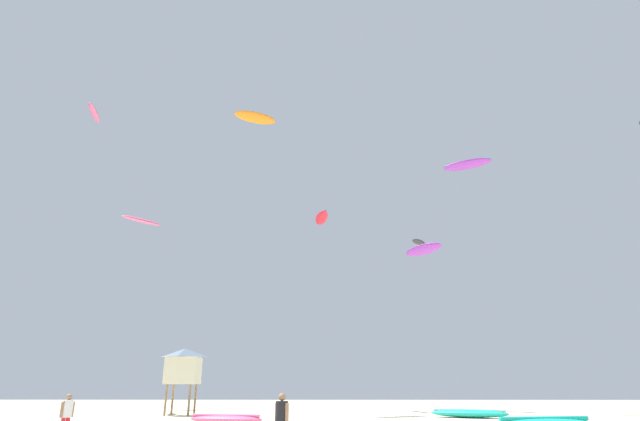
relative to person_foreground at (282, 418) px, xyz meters
The scene contains 12 objects.
person_foreground is the anchor object (origin of this frame).
person_midground 8.51m from the person_foreground, 157.59° to the left, with size 0.35×0.45×1.54m.
kite_grounded_near 12.00m from the person_foreground, 108.27° to the left, with size 4.01×1.94×0.46m.
kite_grounded_mid 19.05m from the person_foreground, 59.20° to the left, with size 4.65×3.22×0.54m.
lifeguard_tower 20.62m from the person_foreground, 113.47° to the left, with size 2.30×2.30×4.15m.
kite_aloft_0 41.45m from the person_foreground, 128.98° to the left, with size 1.87×3.73×0.88m.
kite_aloft_1 37.37m from the person_foreground, 118.99° to the left, with size 3.62×3.79×0.69m.
kite_aloft_2 30.19m from the person_foreground, 69.56° to the left, with size 3.32×4.04×0.95m.
kite_aloft_4 30.77m from the person_foreground, 88.05° to the left, with size 1.77×3.61×0.88m.
kite_aloft_5 32.70m from the person_foreground, 102.06° to the left, with size 3.81×2.49×0.91m.
kite_aloft_6 38.65m from the person_foreground, 72.26° to the left, with size 1.98×2.03×0.54m.
kite_aloft_7 31.82m from the person_foreground, 59.68° to the left, with size 4.05×2.86×0.71m.
Camera 1 is at (0.32, -10.26, 1.83)m, focal length 27.90 mm.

